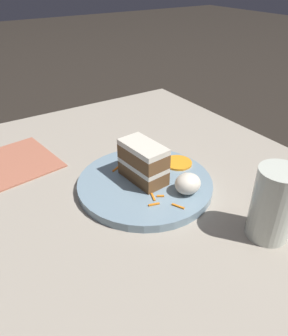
% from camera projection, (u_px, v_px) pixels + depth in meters
% --- Properties ---
extents(ground_plane, '(6.00, 6.00, 0.00)m').
position_uv_depth(ground_plane, '(127.00, 207.00, 0.73)').
color(ground_plane, black).
rests_on(ground_plane, ground).
extents(dining_table, '(0.95, 1.06, 0.04)m').
position_uv_depth(dining_table, '(127.00, 201.00, 0.72)').
color(dining_table, gray).
rests_on(dining_table, ground).
extents(plate, '(0.30, 0.30, 0.02)m').
position_uv_depth(plate, '(144.00, 183.00, 0.73)').
color(plate, gray).
rests_on(plate, dining_table).
extents(cake_slice, '(0.07, 0.11, 0.09)m').
position_uv_depth(cake_slice, '(143.00, 162.00, 0.70)').
color(cake_slice, brown).
rests_on(cake_slice, plate).
extents(cream_dollop, '(0.06, 0.05, 0.04)m').
position_uv_depth(cream_dollop, '(188.00, 184.00, 0.67)').
color(cream_dollop, silver).
rests_on(cream_dollop, plate).
extents(orange_garnish, '(0.07, 0.07, 0.01)m').
position_uv_depth(orange_garnish, '(178.00, 163.00, 0.78)').
color(orange_garnish, orange).
rests_on(orange_garnish, plate).
extents(carrot_shreds_scatter, '(0.14, 0.24, 0.00)m').
position_uv_depth(carrot_shreds_scatter, '(153.00, 183.00, 0.71)').
color(carrot_shreds_scatter, orange).
rests_on(carrot_shreds_scatter, plate).
extents(drinking_glass, '(0.08, 0.08, 0.14)m').
position_uv_depth(drinking_glass, '(272.00, 208.00, 0.57)').
color(drinking_glass, beige).
rests_on(drinking_glass, dining_table).
extents(menu_card, '(0.20, 0.22, 0.00)m').
position_uv_depth(menu_card, '(16.00, 162.00, 0.82)').
color(menu_card, '#B2664C').
rests_on(menu_card, dining_table).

